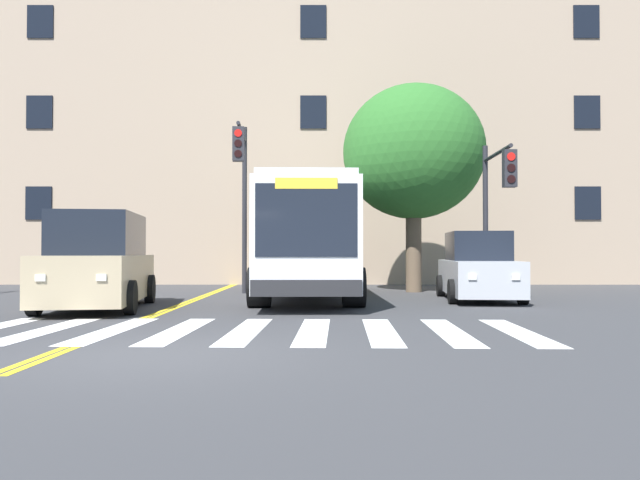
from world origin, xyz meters
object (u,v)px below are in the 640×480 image
at_px(traffic_light_near_corner, 495,193).
at_px(street_tree_curbside_large, 413,152).
at_px(car_tan_near_lane, 99,264).
at_px(traffic_light_overhead, 242,179).
at_px(city_bus, 307,239).
at_px(car_silver_far_lane, 478,269).
at_px(car_red_behind_bus, 310,258).

height_order(traffic_light_near_corner, street_tree_curbside_large, street_tree_curbside_large).
xyz_separation_m(car_tan_near_lane, traffic_light_overhead, (2.90, 4.56, 2.61)).
bearing_deg(traffic_light_overhead, city_bus, -22.47).
relative_size(car_silver_far_lane, street_tree_curbside_large, 0.66).
height_order(traffic_light_near_corner, traffic_light_overhead, traffic_light_overhead).
xyz_separation_m(city_bus, car_red_behind_bus, (-0.05, 10.30, -0.68)).
xyz_separation_m(car_tan_near_lane, car_silver_far_lane, (9.90, 2.74, -0.22)).
relative_size(city_bus, car_tan_near_lane, 2.01).
bearing_deg(city_bus, car_red_behind_bus, 90.29).
height_order(car_red_behind_bus, street_tree_curbside_large, street_tree_curbside_large).
relative_size(car_red_behind_bus, traffic_light_overhead, 0.95).
xyz_separation_m(car_red_behind_bus, traffic_light_near_corner, (5.54, -11.09, 2.01)).
relative_size(city_bus, street_tree_curbside_large, 1.50).
xyz_separation_m(city_bus, street_tree_curbside_large, (3.62, 2.65, 3.06)).
bearing_deg(street_tree_curbside_large, traffic_light_overhead, -162.53).
xyz_separation_m(traffic_light_near_corner, street_tree_curbside_large, (-1.87, 3.44, 1.74)).
xyz_separation_m(car_silver_far_lane, traffic_light_near_corner, (0.57, 0.17, 2.21)).
xyz_separation_m(car_tan_near_lane, street_tree_curbside_large, (8.60, 6.35, 3.73)).
bearing_deg(car_tan_near_lane, street_tree_curbside_large, 36.45).
relative_size(city_bus, traffic_light_near_corner, 2.32).
distance_m(car_red_behind_bus, traffic_light_overhead, 10.01).
height_order(city_bus, street_tree_curbside_large, street_tree_curbside_large).
height_order(city_bus, traffic_light_overhead, traffic_light_overhead).
bearing_deg(city_bus, car_silver_far_lane, -11.01).
bearing_deg(car_red_behind_bus, car_silver_far_lane, -66.17).
relative_size(car_tan_near_lane, traffic_light_overhead, 0.96).
bearing_deg(car_silver_far_lane, traffic_light_overhead, 165.45).
distance_m(car_silver_far_lane, street_tree_curbside_large, 5.50).
relative_size(traffic_light_overhead, street_tree_curbside_large, 0.77).
relative_size(car_red_behind_bus, traffic_light_near_corner, 1.13).
bearing_deg(car_red_behind_bus, city_bus, -89.71).
distance_m(traffic_light_overhead, street_tree_curbside_large, 6.08).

